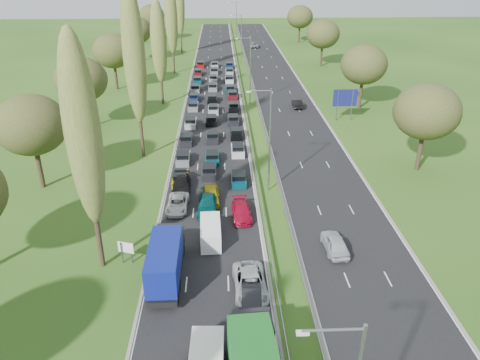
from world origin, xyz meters
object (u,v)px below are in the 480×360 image
object	(u,v)px
near_car_3	(181,185)
blue_lorry	(166,259)
direction_sign	(345,99)
info_sign	(126,250)
near_car_2	(178,204)
white_van_rear	(211,231)

from	to	relation	value
near_car_3	blue_lorry	distance (m)	16.37
blue_lorry	direction_sign	world-z (taller)	direction_sign
info_sign	direction_sign	xyz separation A→B (m)	(28.80, 38.74, 2.20)
info_sign	direction_sign	bearing A→B (deg)	53.37
near_car_2	info_sign	size ratio (longest dim) A/B	2.29
white_van_rear	info_sign	size ratio (longest dim) A/B	2.29
info_sign	direction_sign	size ratio (longest dim) A/B	0.40
blue_lorry	white_van_rear	world-z (taller)	blue_lorry
white_van_rear	info_sign	xyz separation A→B (m)	(-7.35, -3.37, 0.38)
blue_lorry	info_sign	world-z (taller)	blue_lorry
blue_lorry	direction_sign	xyz separation A→B (m)	(25.04, 41.12, 1.62)
near_car_2	white_van_rear	size ratio (longest dim) A/B	1.00
near_car_3	near_car_2	bearing A→B (deg)	-92.37
near_car_2	near_car_3	distance (m)	4.39
near_car_3	direction_sign	world-z (taller)	direction_sign
near_car_3	direction_sign	bearing A→B (deg)	43.74
near_car_3	info_sign	size ratio (longest dim) A/B	2.45
near_car_3	white_van_rear	distance (m)	11.16
white_van_rear	near_car_2	bearing A→B (deg)	118.69
blue_lorry	white_van_rear	size ratio (longest dim) A/B	1.85
near_car_2	near_car_3	world-z (taller)	near_car_3
near_car_3	white_van_rear	world-z (taller)	white_van_rear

